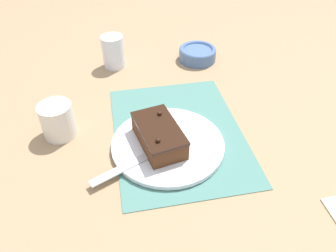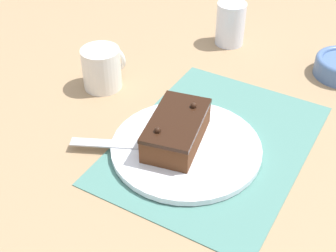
% 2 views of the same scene
% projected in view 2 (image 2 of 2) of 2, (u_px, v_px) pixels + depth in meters
% --- Properties ---
extents(ground_plane, '(3.00, 3.00, 0.00)m').
position_uv_depth(ground_plane, '(215.00, 144.00, 0.92)').
color(ground_plane, '#9E7F5B').
extents(placemat_woven, '(0.46, 0.34, 0.00)m').
position_uv_depth(placemat_woven, '(215.00, 143.00, 0.92)').
color(placemat_woven, slate).
rests_on(placemat_woven, ground_plane).
extents(cake_plate, '(0.29, 0.29, 0.01)m').
position_uv_depth(cake_plate, '(186.00, 147.00, 0.90)').
color(cake_plate, white).
rests_on(cake_plate, placemat_woven).
extents(chocolate_cake, '(0.18, 0.12, 0.06)m').
position_uv_depth(chocolate_cake, '(177.00, 130.00, 0.88)').
color(chocolate_cake, '#512D19').
rests_on(chocolate_cake, cake_plate).
extents(serving_knife, '(0.12, 0.22, 0.01)m').
position_uv_depth(serving_knife, '(152.00, 145.00, 0.89)').
color(serving_knife, '#472D19').
rests_on(serving_knife, cake_plate).
extents(drinking_glass, '(0.08, 0.08, 0.11)m').
position_uv_depth(drinking_glass, '(231.00, 24.00, 1.21)').
color(drinking_glass, white).
rests_on(drinking_glass, ground_plane).
extents(coffee_mug, '(0.10, 0.09, 0.09)m').
position_uv_depth(coffee_mug, '(102.00, 68.00, 1.05)').
color(coffee_mug, silver).
rests_on(coffee_mug, ground_plane).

